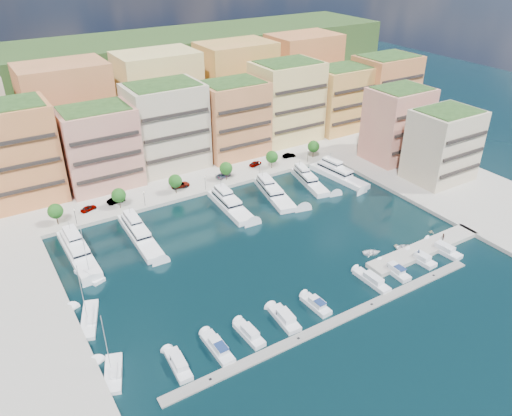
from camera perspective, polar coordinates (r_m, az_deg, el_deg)
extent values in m
plane|color=black|center=(119.07, 1.02, -4.11)|extent=(400.00, 400.00, 0.00)
cube|color=#9E998E|center=(168.45, -10.51, 5.84)|extent=(220.00, 64.00, 2.00)
cube|color=#9E998E|center=(153.21, 22.67, 1.52)|extent=(34.00, 76.00, 2.00)
cube|color=#213B18|center=(211.30, -15.57, 10.09)|extent=(240.00, 40.00, 58.00)
cube|color=gray|center=(98.76, 9.17, -12.72)|extent=(72.00, 2.20, 0.35)
cube|color=#9E998E|center=(123.05, 18.64, -4.64)|extent=(32.00, 5.00, 2.00)
cube|color=#D37C46|center=(145.25, -25.70, 5.50)|extent=(20.00, 16.00, 26.00)
cube|color=black|center=(137.58, -25.17, 4.38)|extent=(18.40, 0.50, 0.90)
cube|color=#23441B|center=(141.07, -26.86, 10.47)|extent=(17.60, 14.08, 0.80)
cube|color=tan|center=(147.10, -17.43, 6.54)|extent=(20.00, 15.00, 22.00)
cube|color=black|center=(140.10, -16.54, 5.54)|extent=(18.40, 0.50, 0.90)
cube|color=#23441B|center=(143.36, -18.11, 10.73)|extent=(17.60, 13.20, 0.80)
cube|color=beige|center=(154.18, -10.21, 9.06)|extent=(22.00, 16.00, 25.00)
cube|color=black|center=(146.98, -8.95, 8.16)|extent=(20.24, 0.50, 0.90)
cube|color=#23441B|center=(150.33, -10.65, 13.68)|extent=(19.36, 14.08, 0.80)
cube|color=#D98251|center=(161.61, -2.61, 10.06)|extent=(20.00, 15.00, 23.00)
cube|color=black|center=(155.27, -1.18, 9.27)|extent=(18.40, 0.50, 0.90)
cube|color=#23441B|center=(158.12, -2.70, 14.14)|extent=(17.60, 13.20, 0.80)
cube|color=#E9CF7B|center=(173.93, 3.51, 11.95)|extent=(22.00, 16.00, 26.00)
cube|color=black|center=(167.58, 5.15, 11.22)|extent=(20.24, 0.50, 0.90)
cube|color=#23441B|center=(170.45, 3.65, 16.25)|extent=(19.36, 14.08, 0.80)
cube|color=#E39553|center=(186.12, 9.54, 12.12)|extent=(20.00, 15.00, 22.00)
cube|color=black|center=(180.64, 11.15, 11.45)|extent=(18.40, 0.50, 0.90)
cube|color=#23441B|center=(183.18, 9.84, 15.53)|extent=(17.60, 13.20, 0.80)
cube|color=#D37C46|center=(197.82, 14.48, 12.93)|extent=(22.00, 16.00, 24.00)
cube|color=black|center=(192.43, 16.23, 12.25)|extent=(20.24, 0.50, 0.90)
cube|color=#23441B|center=(194.91, 14.95, 16.42)|extent=(19.36, 14.08, 0.80)
cube|color=tan|center=(164.50, 15.82, 9.14)|extent=(18.00, 14.00, 22.00)
cube|color=black|center=(160.04, 17.68, 8.31)|extent=(16.56, 0.50, 0.90)
cube|color=#23441B|center=(161.17, 16.37, 12.94)|extent=(15.84, 12.32, 0.80)
cube|color=beige|center=(154.17, 20.55, 6.63)|extent=(18.00, 14.00, 20.00)
cube|color=black|center=(150.27, 22.64, 5.66)|extent=(16.56, 0.50, 0.90)
cube|color=#23441B|center=(150.82, 21.24, 10.27)|extent=(15.84, 12.32, 0.80)
cube|color=#D98251|center=(167.60, -20.63, 10.20)|extent=(26.00, 18.00, 30.00)
cube|color=#E9CF7B|center=(175.34, -10.98, 12.31)|extent=(26.00, 18.00, 30.00)
cube|color=#E39553|center=(187.61, -2.24, 13.90)|extent=(26.00, 18.00, 30.00)
cube|color=#D37C46|center=(203.59, 5.36, 15.02)|extent=(26.00, 18.00, 30.00)
cylinder|color=#473323|center=(133.55, -21.78, -1.18)|extent=(0.24, 0.24, 3.00)
sphere|color=#174313|center=(132.51, -21.95, -0.34)|extent=(3.80, 3.80, 3.80)
cylinder|color=#473323|center=(136.19, -15.30, 0.57)|extent=(0.24, 0.24, 3.00)
sphere|color=#174313|center=(135.17, -15.43, 1.41)|extent=(3.80, 3.80, 3.80)
cylinder|color=#473323|center=(140.61, -9.15, 2.23)|extent=(0.24, 0.24, 3.00)
sphere|color=#174313|center=(139.62, -9.22, 3.05)|extent=(3.80, 3.80, 3.80)
cylinder|color=#473323|center=(146.65, -3.42, 3.74)|extent=(0.24, 0.24, 3.00)
sphere|color=#174313|center=(145.70, -3.45, 4.54)|extent=(3.80, 3.80, 3.80)
cylinder|color=#473323|center=(154.12, 1.81, 5.09)|extent=(0.24, 0.24, 3.00)
sphere|color=#174313|center=(153.22, 1.83, 5.86)|extent=(3.80, 3.80, 3.80)
cylinder|color=#473323|center=(162.82, 6.55, 6.27)|extent=(0.24, 0.24, 3.00)
sphere|color=#174313|center=(161.97, 6.59, 7.01)|extent=(3.80, 3.80, 3.80)
cylinder|color=black|center=(131.80, -19.93, -0.97)|extent=(0.10, 0.10, 4.00)
sphere|color=#FFF2CC|center=(130.84, -20.08, -0.20)|extent=(0.30, 0.30, 0.30)
cylinder|color=black|center=(135.46, -12.64, 1.01)|extent=(0.10, 0.10, 4.00)
sphere|color=#FFF2CC|center=(134.53, -12.73, 1.78)|extent=(0.30, 0.30, 0.30)
cylinder|color=black|center=(141.35, -5.83, 2.84)|extent=(0.10, 0.10, 4.00)
sphere|color=#FFF2CC|center=(140.45, -5.87, 3.59)|extent=(0.30, 0.30, 0.30)
cylinder|color=black|center=(149.18, 0.37, 4.47)|extent=(0.10, 0.10, 4.00)
sphere|color=#FFF2CC|center=(148.33, 0.38, 5.19)|extent=(0.30, 0.30, 0.30)
cylinder|color=black|center=(158.68, 5.92, 5.88)|extent=(0.10, 0.10, 4.00)
sphere|color=#FFF2CC|center=(157.88, 5.95, 6.56)|extent=(0.30, 0.30, 0.30)
cube|color=white|center=(121.45, -19.59, -5.10)|extent=(4.87, 22.07, 2.30)
cube|color=white|center=(122.23, -20.00, -3.80)|extent=(3.93, 12.15, 1.80)
cube|color=black|center=(122.23, -20.00, -3.80)|extent=(3.99, 12.21, 0.55)
cube|color=white|center=(122.92, -20.32, -2.79)|extent=(2.85, 6.64, 1.40)
cylinder|color=#B2B2B7|center=(123.28, -20.59, -1.87)|extent=(0.14, 0.14, 1.80)
cube|color=white|center=(123.81, -13.08, -3.34)|extent=(4.94, 22.91, 2.30)
cube|color=white|center=(124.63, -13.54, -2.06)|extent=(3.87, 12.63, 1.80)
cube|color=black|center=(124.63, -13.54, -2.06)|extent=(3.93, 12.69, 0.55)
cube|color=white|center=(125.35, -13.91, -1.07)|extent=(2.77, 6.91, 1.40)
cylinder|color=#B2B2B7|center=(125.73, -14.20, -0.17)|extent=(0.14, 0.14, 1.80)
cube|color=black|center=(124.04, -13.05, -3.52)|extent=(4.99, 22.96, 0.35)
cube|color=white|center=(133.71, -2.92, 0.05)|extent=(5.90, 19.70, 2.30)
cube|color=white|center=(134.24, -3.35, 1.16)|extent=(4.55, 10.91, 1.80)
cube|color=black|center=(134.24, -3.35, 1.16)|extent=(4.62, 10.97, 0.55)
cube|color=white|center=(134.73, -3.69, 2.02)|extent=(3.22, 5.99, 1.40)
cylinder|color=#B2B2B7|center=(134.93, -3.95, 2.82)|extent=(0.14, 0.14, 1.80)
cube|color=white|center=(139.76, 2.15, 1.44)|extent=(8.94, 20.92, 2.30)
cube|color=white|center=(140.32, 1.71, 2.51)|extent=(6.21, 11.78, 1.80)
cube|color=black|center=(140.32, 1.71, 2.51)|extent=(6.28, 11.85, 0.55)
cube|color=white|center=(140.83, 1.35, 3.34)|extent=(4.12, 6.58, 1.40)
cylinder|color=#B2B2B7|center=(141.07, 1.09, 4.11)|extent=(0.14, 0.14, 1.80)
cube|color=black|center=(139.97, 2.15, 1.28)|extent=(9.00, 20.98, 0.35)
cube|color=white|center=(147.46, 6.16, 2.84)|extent=(7.61, 18.64, 2.30)
cube|color=white|center=(147.86, 5.78, 3.82)|extent=(5.24, 10.47, 1.80)
cube|color=black|center=(147.86, 5.78, 3.82)|extent=(5.31, 10.54, 0.55)
cube|color=white|center=(148.23, 5.47, 4.59)|extent=(3.45, 5.84, 1.40)
cylinder|color=#B2B2B7|center=(148.37, 5.25, 5.30)|extent=(0.14, 0.14, 1.80)
cube|color=white|center=(152.19, 9.40, 3.48)|extent=(6.70, 21.35, 2.30)
cube|color=white|center=(152.75, 8.96, 4.47)|extent=(4.85, 11.88, 1.80)
cube|color=black|center=(152.75, 8.96, 4.47)|extent=(4.92, 11.94, 0.55)
cube|color=white|center=(153.25, 8.60, 5.24)|extent=(3.31, 6.55, 1.40)
cylinder|color=#B2B2B7|center=(153.50, 8.35, 5.95)|extent=(0.14, 0.14, 1.80)
cube|color=silver|center=(90.30, -8.85, -17.40)|extent=(2.94, 8.03, 1.40)
cube|color=silver|center=(89.11, -8.81, -16.99)|extent=(2.15, 3.90, 1.10)
cube|color=black|center=(90.33, -9.22, -16.46)|extent=(1.78, 0.21, 0.55)
cube|color=silver|center=(92.34, -4.43, -15.76)|extent=(2.60, 8.92, 1.40)
cube|color=silver|center=(91.14, -4.33, -15.35)|extent=(2.00, 4.29, 1.10)
cube|color=black|center=(92.47, -4.86, -14.79)|extent=(1.82, 0.11, 0.55)
cube|color=navy|center=(89.98, -3.98, -15.52)|extent=(1.79, 2.68, 0.12)
cube|color=silver|center=(94.57, -0.80, -14.32)|extent=(2.74, 7.78, 1.40)
cube|color=silver|center=(93.44, -0.68, -13.88)|extent=(2.03, 3.77, 1.10)
cube|color=black|center=(94.58, -1.18, -13.45)|extent=(1.72, 0.18, 0.55)
cube|color=silver|center=(97.77, 3.26, -12.62)|extent=(3.34, 8.17, 1.40)
cube|color=silver|center=(96.67, 3.42, -12.18)|extent=(2.45, 3.98, 1.10)
cube|color=black|center=(97.81, 2.87, -11.77)|extent=(2.04, 0.23, 0.55)
cube|color=silver|center=(101.31, 6.84, -11.06)|extent=(2.75, 7.20, 1.40)
cube|color=silver|center=(100.27, 7.01, -10.60)|extent=(2.04, 3.49, 1.10)
cube|color=black|center=(101.27, 6.50, -10.28)|extent=(1.73, 0.19, 0.55)
cube|color=navy|center=(99.35, 7.36, -10.61)|extent=(1.78, 2.21, 0.12)
cube|color=silver|center=(109.48, 13.05, -8.20)|extent=(2.61, 9.24, 1.40)
cube|color=silver|center=(108.46, 13.29, -7.77)|extent=(1.96, 4.46, 1.10)
cube|color=black|center=(109.61, 12.62, -7.41)|extent=(1.71, 0.14, 0.55)
cube|color=silver|center=(113.57, 15.50, -7.03)|extent=(2.65, 7.99, 1.40)
cube|color=silver|center=(112.62, 15.73, -6.60)|extent=(2.00, 3.85, 1.10)
cube|color=black|center=(113.59, 15.14, -6.32)|extent=(1.76, 0.15, 0.55)
cube|color=navy|center=(111.75, 16.14, -6.60)|extent=(1.77, 2.42, 0.12)
cube|color=silver|center=(118.97, 18.28, -5.69)|extent=(3.14, 7.26, 1.40)
cube|color=silver|center=(118.09, 18.50, -5.25)|extent=(2.31, 3.54, 1.10)
cube|color=black|center=(118.93, 17.98, -5.03)|extent=(1.93, 0.23, 0.55)
cube|color=silver|center=(124.05, 20.54, -4.58)|extent=(3.49, 9.18, 1.40)
cube|color=silver|center=(123.16, 20.80, -4.17)|extent=(2.48, 4.48, 1.10)
cube|color=black|center=(124.15, 20.15, -3.89)|extent=(1.94, 0.27, 0.55)
cube|color=white|center=(91.30, -15.97, -17.83)|extent=(5.53, 9.05, 1.20)
cube|color=white|center=(90.07, -15.88, -17.79)|extent=(2.31, 2.59, 0.60)
cylinder|color=#B2B2B7|center=(87.03, -16.67, -14.65)|extent=(0.14, 0.14, 12.00)
cylinder|color=#B2B2B7|center=(89.27, -15.86, -17.66)|extent=(1.40, 3.68, 0.10)
cube|color=white|center=(114.09, -18.46, -7.40)|extent=(5.07, 8.06, 1.20)
cube|color=white|center=(112.96, -18.43, -7.23)|extent=(2.16, 2.33, 0.60)
cylinder|color=#B2B2B7|center=(110.77, -19.05, -4.54)|extent=(0.14, 0.14, 12.00)
cylinder|color=#B2B2B7|center=(112.25, -18.44, -7.04)|extent=(1.23, 3.26, 0.10)
cube|color=white|center=(102.62, -18.50, -12.08)|extent=(6.31, 11.21, 1.20)
cube|color=white|center=(101.21, -18.41, -12.06)|extent=(2.50, 3.13, 0.60)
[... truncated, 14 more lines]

